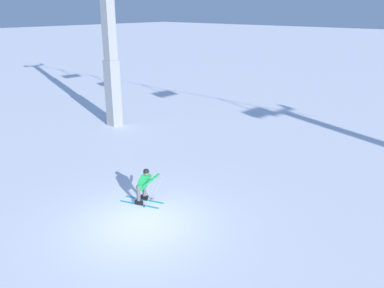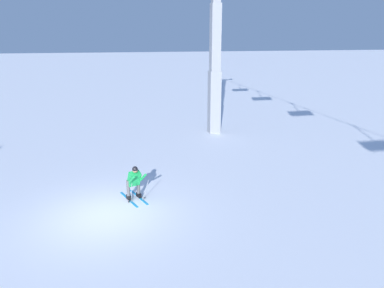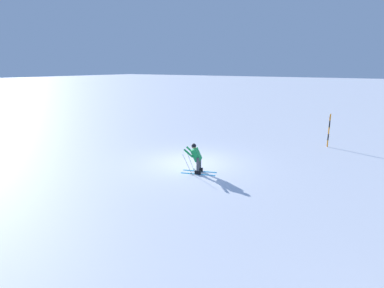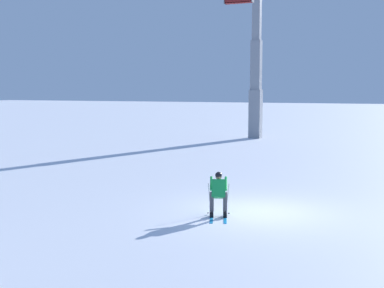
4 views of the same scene
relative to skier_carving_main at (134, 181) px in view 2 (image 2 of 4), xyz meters
The scene contains 3 objects.
ground_plane 1.71m from the skier_carving_main, 45.88° to the right, with size 260.00×260.00×0.00m, color white.
skier_carving_main is the anchor object (origin of this frame).
lift_tower_near 11.55m from the skier_carving_main, 147.54° to the left, with size 0.69×2.49×12.25m.
Camera 2 is at (11.88, 0.30, 5.98)m, focal length 34.45 mm.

